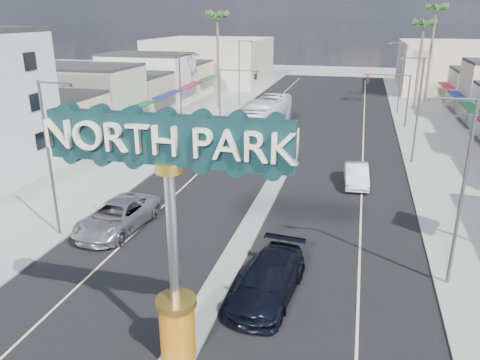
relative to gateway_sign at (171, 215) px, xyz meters
The scene contains 25 objects.
ground 28.64m from the gateway_sign, 90.00° to the left, with size 160.00×160.00×0.00m, color gray.
road 28.64m from the gateway_sign, 90.00° to the left, with size 20.00×120.00×0.01m, color black.
median_island 13.37m from the gateway_sign, 90.00° to the left, with size 1.30×30.00×0.16m, color gray.
sidewalk_left 31.87m from the gateway_sign, 116.55° to the left, with size 8.00×120.00×0.12m, color gray.
sidewalk_right 31.87m from the gateway_sign, 63.45° to the left, with size 8.00×120.00×0.12m, color gray.
storefront_row_left 47.62m from the gateway_sign, 120.33° to the left, with size 12.00×42.00×6.00m, color beige.
backdrop_far_left 76.29m from the gateway_sign, 106.77° to the left, with size 20.00×20.00×8.00m, color #B7B29E.
backdrop_far_right 76.29m from the gateway_sign, 73.23° to the left, with size 20.00×20.00×8.00m, color beige.
gateway_sign is the anchor object (origin of this frame).
traffic_signal_left 43.04m from the gateway_sign, 102.33° to the left, with size 5.09×0.45×6.00m.
traffic_signal_right 43.04m from the gateway_sign, 77.67° to the left, with size 5.09×0.45×6.00m.
streetlight_l_near 13.19m from the gateway_sign, 142.45° to the left, with size 2.03×0.22×9.00m.
streetlight_l_mid 29.91m from the gateway_sign, 110.42° to the left, with size 2.03×0.22×9.00m.
streetlight_l_far 51.10m from the gateway_sign, 101.78° to the left, with size 2.03×0.22×9.00m.
streetlight_r_near 13.19m from the gateway_sign, 37.55° to the left, with size 2.03×0.22×9.00m.
streetlight_r_mid 29.91m from the gateway_sign, 69.58° to the left, with size 2.03×0.22×9.00m.
streetlight_r_far 51.10m from the gateway_sign, 78.22° to the left, with size 2.03×0.22×9.00m.
palm_left_far 50.06m from the gateway_sign, 105.15° to the left, with size 2.60×2.60×13.10m.
palm_right_mid 55.76m from the gateway_sign, 76.47° to the left, with size 2.60×2.60×12.10m.
palm_right_far 62.20m from the gateway_sign, 75.97° to the left, with size 2.60×2.60×14.10m.
suv_left 13.29m from the gateway_sign, 128.55° to the left, with size 2.93×6.34×1.76m, color #A9A8AD.
suv_right 7.44m from the gateway_sign, 63.37° to the left, with size 2.48×6.09×1.77m, color black.
car_parked_left 28.73m from the gateway_sign, 107.07° to the left, with size 1.80×4.47×1.52m, color slate.
car_parked_right 22.70m from the gateway_sign, 74.21° to the left, with size 1.68×4.81×1.58m, color silver.
city_bus 35.49m from the gateway_sign, 96.40° to the left, with size 3.14×13.43×3.74m, color white.
Camera 1 is at (5.82, -11.35, 12.25)m, focal length 35.00 mm.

